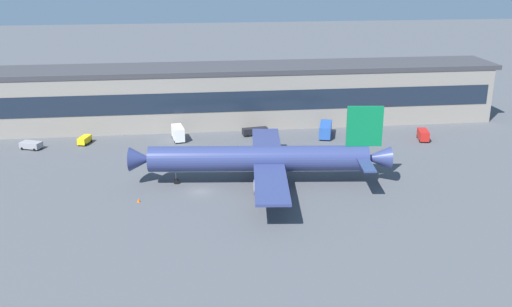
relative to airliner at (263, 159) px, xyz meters
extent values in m
plane|color=#4C4F54|center=(-12.58, -2.67, -5.26)|extent=(600.00, 600.00, 0.00)
cube|color=gray|center=(-12.58, 45.73, 1.96)|extent=(160.89, 16.37, 14.44)
cube|color=#38383D|center=(-12.58, 45.73, 9.78)|extent=(164.11, 16.70, 1.20)
cube|color=#192333|center=(-12.58, 37.49, 2.68)|extent=(157.67, 0.16, 5.20)
cylinder|color=navy|center=(-0.90, 0.10, 0.01)|extent=(43.77, 9.71, 5.05)
cone|color=navy|center=(-24.02, 2.60, 0.01)|extent=(5.04, 5.26, 4.80)
cone|color=navy|center=(22.47, -2.43, 0.01)|extent=(6.01, 5.12, 4.55)
cube|color=#0C723F|center=(19.72, -2.14, 6.58)|extent=(7.09, 1.26, 8.08)
cube|color=navy|center=(18.62, -7.61, 0.77)|extent=(3.37, 9.30, 0.30)
cube|color=navy|center=(19.82, 3.44, 0.77)|extent=(3.37, 9.30, 0.30)
cube|color=navy|center=(-0.24, -12.36, -0.49)|extent=(8.07, 20.10, 0.50)
cube|color=navy|center=(2.41, 12.12, -0.49)|extent=(8.07, 20.10, 0.50)
cylinder|color=#99999E|center=(-0.92, -9.33, -2.28)|extent=(4.44, 3.21, 2.78)
cylinder|color=#99999E|center=(1.10, 9.31, -2.28)|extent=(4.44, 3.21, 2.78)
cylinder|color=black|center=(-17.33, 1.88, -4.71)|extent=(1.15, 0.62, 1.10)
cylinder|color=slate|center=(-17.33, 1.88, -3.06)|extent=(0.24, 0.24, 2.75)
cylinder|color=black|center=(1.01, -2.40, -4.71)|extent=(1.15, 0.62, 1.10)
cylinder|color=slate|center=(1.01, -2.40, -3.06)|extent=(0.24, 0.24, 2.75)
cylinder|color=black|center=(1.50, 2.12, -4.71)|extent=(1.15, 0.62, 1.10)
cylinder|color=slate|center=(1.50, 2.12, -3.06)|extent=(0.24, 0.24, 2.75)
cube|color=gray|center=(-51.41, 28.68, -4.21)|extent=(5.43, 4.22, 1.40)
cube|color=black|center=(-52.63, 29.18, -3.93)|extent=(2.46, 2.85, 0.35)
cylinder|color=black|center=(-53.40, 28.24, -4.91)|extent=(0.76, 0.54, 0.70)
cylinder|color=black|center=(-52.52, 30.40, -4.91)|extent=(0.76, 0.54, 0.70)
cylinder|color=black|center=(-50.29, 26.97, -4.91)|extent=(0.76, 0.54, 0.70)
cylinder|color=black|center=(-49.41, 29.13, -4.91)|extent=(0.76, 0.54, 0.70)
cube|color=white|center=(-16.92, 31.25, -3.31)|extent=(3.34, 6.31, 3.20)
cube|color=black|center=(-16.65, 29.63, -2.67)|extent=(2.52, 2.43, 0.80)
cylinder|color=black|center=(-15.51, 29.36, -4.91)|extent=(0.41, 0.74, 0.70)
cylinder|color=black|center=(-17.64, 29.01, -4.91)|extent=(0.41, 0.74, 0.70)
cylinder|color=black|center=(-16.19, 33.50, -4.91)|extent=(0.41, 0.74, 0.70)
cylinder|color=black|center=(-18.32, 33.15, -4.91)|extent=(0.41, 0.74, 0.70)
cube|color=red|center=(43.25, 23.87, -3.81)|extent=(3.23, 5.54, 2.20)
cube|color=black|center=(42.96, 22.47, -3.37)|extent=(2.36, 2.20, 0.55)
cylinder|color=black|center=(43.85, 21.88, -4.91)|extent=(0.44, 0.75, 0.70)
cylinder|color=black|center=(41.91, 22.29, -4.91)|extent=(0.44, 0.75, 0.70)
cylinder|color=black|center=(44.60, 25.44, -4.91)|extent=(0.44, 0.75, 0.70)
cylinder|color=black|center=(42.66, 25.85, -4.91)|extent=(0.44, 0.75, 0.70)
cube|color=#2651A5|center=(20.02, 30.01, -3.41)|extent=(5.06, 8.85, 3.00)
cube|color=black|center=(20.67, 32.22, -2.81)|extent=(3.30, 3.55, 0.75)
cylinder|color=black|center=(19.64, 33.18, -4.91)|extent=(0.49, 0.76, 0.70)
cylinder|color=black|center=(22.06, 32.47, -4.91)|extent=(0.49, 0.76, 0.70)
cylinder|color=black|center=(17.98, 27.54, -4.91)|extent=(0.49, 0.76, 0.70)
cylinder|color=black|center=(20.39, 26.83, -4.91)|extent=(0.49, 0.76, 0.70)
cube|color=yellow|center=(-39.45, 31.18, -4.16)|extent=(3.04, 4.75, 1.50)
cube|color=black|center=(-39.11, 32.34, -3.86)|extent=(2.11, 1.96, 0.38)
cylinder|color=black|center=(-39.84, 32.89, -4.91)|extent=(0.48, 0.76, 0.70)
cylinder|color=black|center=(-38.20, 32.42, -4.91)|extent=(0.48, 0.76, 0.70)
cylinder|color=black|center=(-40.70, 29.93, -4.91)|extent=(0.48, 0.76, 0.70)
cylinder|color=black|center=(-39.05, 29.46, -4.91)|extent=(0.48, 0.76, 0.70)
cube|color=black|center=(2.48, 33.23, -4.11)|extent=(6.65, 3.11, 1.60)
cube|color=black|center=(0.75, 32.91, -3.79)|extent=(2.53, 2.21, 0.40)
cylinder|color=black|center=(0.43, 31.94, -4.91)|extent=(0.74, 0.42, 0.70)
cylinder|color=black|center=(0.11, 33.71, -4.91)|extent=(0.74, 0.42, 0.70)
cylinder|color=black|center=(4.84, 32.74, -4.91)|extent=(0.74, 0.42, 0.70)
cylinder|color=black|center=(4.52, 34.51, -4.91)|extent=(0.74, 0.42, 0.70)
cone|color=#F2590C|center=(-24.22, -6.50, -4.89)|extent=(0.59, 0.59, 0.74)
camera|label=1|loc=(-15.09, -109.15, 38.30)|focal=41.31mm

